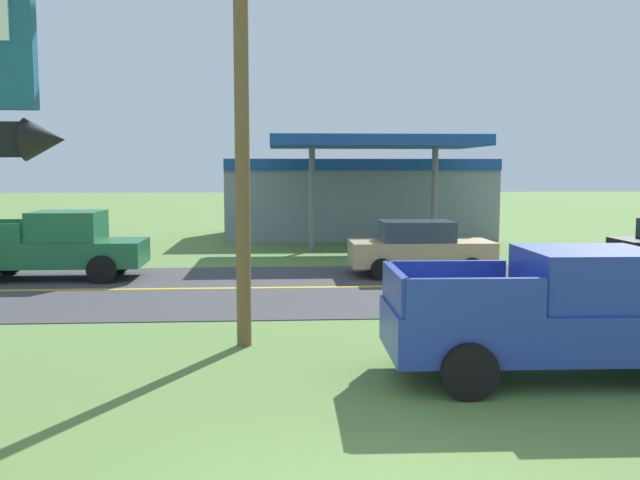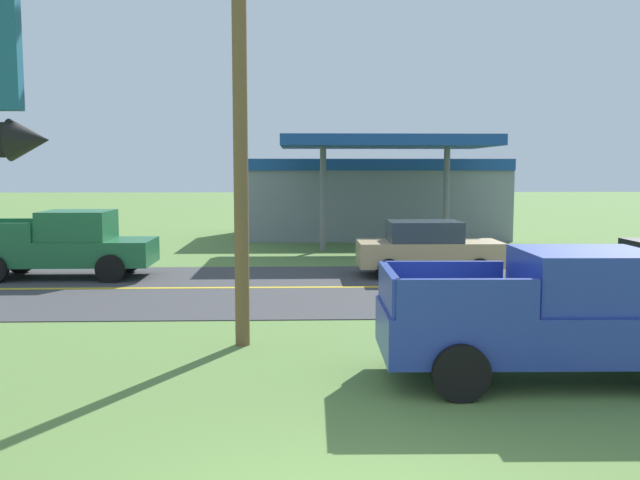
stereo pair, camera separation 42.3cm
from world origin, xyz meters
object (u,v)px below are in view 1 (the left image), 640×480
at_px(gas_station, 357,195).
at_px(pickup_blue_parked_on_lawn, 562,315).
at_px(utility_pole, 241,48).
at_px(pickup_green_on_road, 55,246).
at_px(car_tan_near_lane, 419,248).

relative_size(gas_station, pickup_blue_parked_on_lawn, 2.29).
bearing_deg(utility_pole, gas_station, 77.75).
bearing_deg(pickup_green_on_road, gas_station, 50.28).
height_order(gas_station, pickup_blue_parked_on_lawn, gas_station).
relative_size(utility_pole, gas_station, 0.82).
distance_m(gas_station, pickup_blue_parked_on_lawn, 22.47).
bearing_deg(pickup_green_on_road, pickup_blue_parked_on_lawn, -43.73).
xyz_separation_m(utility_pole, pickup_green_on_road, (-5.77, 7.99, -4.28)).
bearing_deg(car_tan_near_lane, pickup_green_on_road, -180.00).
xyz_separation_m(utility_pole, pickup_blue_parked_on_lawn, (4.92, -2.23, -4.28)).
distance_m(utility_pole, car_tan_near_lane, 10.34).
relative_size(gas_station, pickup_green_on_road, 2.31).
bearing_deg(utility_pole, pickup_blue_parked_on_lawn, -24.37).
distance_m(gas_station, pickup_green_on_road, 15.92).
distance_m(utility_pole, pickup_green_on_road, 10.75).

